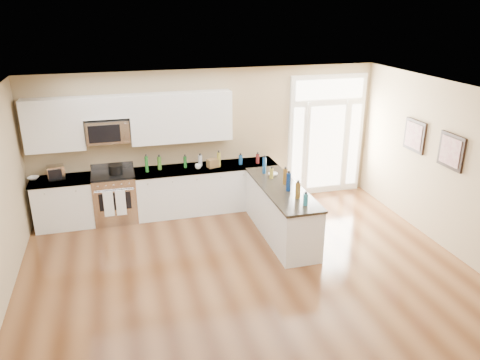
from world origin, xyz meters
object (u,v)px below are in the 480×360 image
at_px(stockpot, 115,169).
at_px(toaster_oven, 56,172).
at_px(kitchen_range, 115,197).
at_px(peninsula_cabinet, 281,213).

height_order(stockpot, toaster_oven, toaster_oven).
bearing_deg(kitchen_range, toaster_oven, 178.25).
distance_m(kitchen_range, stockpot, 0.57).
xyz_separation_m(peninsula_cabinet, toaster_oven, (-3.87, 1.48, 0.63)).
height_order(peninsula_cabinet, stockpot, stockpot).
relative_size(peninsula_cabinet, toaster_oven, 7.78).
distance_m(peninsula_cabinet, toaster_oven, 4.19).
bearing_deg(toaster_oven, kitchen_range, -11.90).
bearing_deg(stockpot, kitchen_range, 159.64).
bearing_deg(peninsula_cabinet, stockpot, 153.05).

